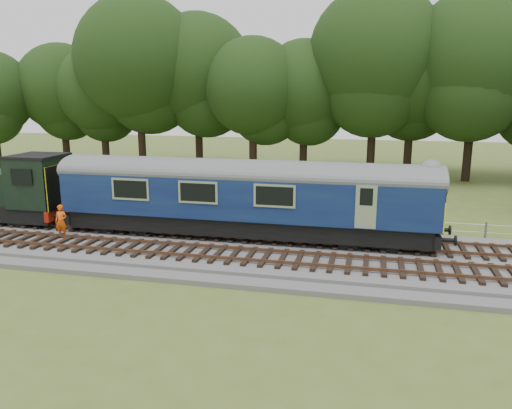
# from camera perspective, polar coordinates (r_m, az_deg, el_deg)

# --- Properties ---
(ground) EXTENTS (120.00, 120.00, 0.00)m
(ground) POSITION_cam_1_polar(r_m,az_deg,el_deg) (23.43, -3.11, -5.39)
(ground) COLOR #475E22
(ground) RESTS_ON ground
(ballast) EXTENTS (70.00, 7.00, 0.35)m
(ballast) POSITION_cam_1_polar(r_m,az_deg,el_deg) (23.37, -3.12, -4.98)
(ballast) COLOR #4C4C4F
(ballast) RESTS_ON ground
(track_north) EXTENTS (67.20, 2.40, 0.21)m
(track_north) POSITION_cam_1_polar(r_m,az_deg,el_deg) (24.59, -2.22, -3.49)
(track_north) COLOR black
(track_north) RESTS_ON ballast
(track_south) EXTENTS (67.20, 2.40, 0.21)m
(track_south) POSITION_cam_1_polar(r_m,az_deg,el_deg) (21.84, -4.30, -5.61)
(track_south) COLOR black
(track_south) RESTS_ON ballast
(fence) EXTENTS (64.00, 0.12, 1.00)m
(fence) POSITION_cam_1_polar(r_m,az_deg,el_deg) (27.59, -0.51, -2.58)
(fence) COLOR #6B6054
(fence) RESTS_ON ground
(tree_line) EXTENTS (70.00, 8.00, 18.00)m
(tree_line) POSITION_cam_1_polar(r_m,az_deg,el_deg) (44.42, 4.82, 3.20)
(tree_line) COLOR black
(tree_line) RESTS_ON ground
(dmu_railcar) EXTENTS (18.05, 2.86, 3.88)m
(dmu_railcar) POSITION_cam_1_polar(r_m,az_deg,el_deg) (23.99, -1.43, 1.49)
(dmu_railcar) COLOR black
(dmu_railcar) RESTS_ON ground
(worker) EXTENTS (0.62, 0.42, 1.64)m
(worker) POSITION_cam_1_polar(r_m,az_deg,el_deg) (25.91, -21.38, -1.81)
(worker) COLOR #FB540D
(worker) RESTS_ON ballast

